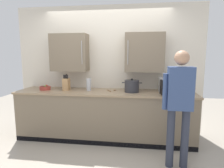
{
  "coord_description": "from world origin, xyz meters",
  "views": [
    {
      "loc": [
        0.63,
        -2.84,
        1.62
      ],
      "look_at": [
        0.15,
        0.63,
        1.09
      ],
      "focal_mm": 30.69,
      "sensor_mm": 36.0,
      "label": 1
    }
  ],
  "objects_px": {
    "thermos_flask": "(89,85)",
    "stock_pot": "(132,86)",
    "knife_block": "(66,84)",
    "fruit_bowl": "(45,88)",
    "person_figure": "(179,99)",
    "wooden_spoon": "(112,90)",
    "microwave_oven": "(172,85)"
  },
  "relations": [
    {
      "from": "wooden_spoon",
      "to": "stock_pot",
      "type": "height_order",
      "value": "stock_pot"
    },
    {
      "from": "stock_pot",
      "to": "fruit_bowl",
      "type": "relative_size",
      "value": 1.75
    },
    {
      "from": "thermos_flask",
      "to": "person_figure",
      "type": "xyz_separation_m",
      "value": [
        1.52,
        -0.83,
        -0.05
      ]
    },
    {
      "from": "knife_block",
      "to": "stock_pot",
      "type": "height_order",
      "value": "knife_block"
    },
    {
      "from": "thermos_flask",
      "to": "person_figure",
      "type": "relative_size",
      "value": 0.14
    },
    {
      "from": "fruit_bowl",
      "to": "knife_block",
      "type": "bearing_deg",
      "value": 3.99
    },
    {
      "from": "thermos_flask",
      "to": "stock_pot",
      "type": "bearing_deg",
      "value": -1.87
    },
    {
      "from": "wooden_spoon",
      "to": "person_figure",
      "type": "relative_size",
      "value": 0.12
    },
    {
      "from": "stock_pot",
      "to": "fruit_bowl",
      "type": "xyz_separation_m",
      "value": [
        -1.71,
        0.0,
        -0.07
      ]
    },
    {
      "from": "fruit_bowl",
      "to": "thermos_flask",
      "type": "bearing_deg",
      "value": 1.65
    },
    {
      "from": "microwave_oven",
      "to": "thermos_flask",
      "type": "xyz_separation_m",
      "value": [
        -1.55,
        -0.02,
        -0.02
      ]
    },
    {
      "from": "knife_block",
      "to": "stock_pot",
      "type": "distance_m",
      "value": 1.28
    },
    {
      "from": "microwave_oven",
      "to": "wooden_spoon",
      "type": "bearing_deg",
      "value": 179.03
    },
    {
      "from": "knife_block",
      "to": "microwave_oven",
      "type": "bearing_deg",
      "value": 0.35
    },
    {
      "from": "wooden_spoon",
      "to": "person_figure",
      "type": "height_order",
      "value": "person_figure"
    },
    {
      "from": "microwave_oven",
      "to": "knife_block",
      "type": "distance_m",
      "value": 2.0
    },
    {
      "from": "wooden_spoon",
      "to": "fruit_bowl",
      "type": "relative_size",
      "value": 0.94
    },
    {
      "from": "microwave_oven",
      "to": "stock_pot",
      "type": "bearing_deg",
      "value": -176.53
    },
    {
      "from": "wooden_spoon",
      "to": "stock_pot",
      "type": "xyz_separation_m",
      "value": [
        0.38,
        -0.06,
        0.1
      ]
    },
    {
      "from": "fruit_bowl",
      "to": "person_figure",
      "type": "bearing_deg",
      "value": -18.48
    },
    {
      "from": "microwave_oven",
      "to": "person_figure",
      "type": "bearing_deg",
      "value": -92.07
    },
    {
      "from": "knife_block",
      "to": "thermos_flask",
      "type": "height_order",
      "value": "knife_block"
    },
    {
      "from": "wooden_spoon",
      "to": "person_figure",
      "type": "bearing_deg",
      "value": -39.01
    },
    {
      "from": "wooden_spoon",
      "to": "thermos_flask",
      "type": "bearing_deg",
      "value": -175.52
    },
    {
      "from": "microwave_oven",
      "to": "thermos_flask",
      "type": "height_order",
      "value": "microwave_oven"
    },
    {
      "from": "person_figure",
      "to": "knife_block",
      "type": "bearing_deg",
      "value": 157.1
    },
    {
      "from": "knife_block",
      "to": "thermos_flask",
      "type": "relative_size",
      "value": 1.35
    },
    {
      "from": "fruit_bowl",
      "to": "person_figure",
      "type": "xyz_separation_m",
      "value": [
        2.4,
        -0.8,
        0.03
      ]
    },
    {
      "from": "knife_block",
      "to": "fruit_bowl",
      "type": "height_order",
      "value": "knife_block"
    },
    {
      "from": "knife_block",
      "to": "stock_pot",
      "type": "xyz_separation_m",
      "value": [
        1.28,
        -0.03,
        -0.01
      ]
    },
    {
      "from": "knife_block",
      "to": "fruit_bowl",
      "type": "relative_size",
      "value": 1.52
    },
    {
      "from": "wooden_spoon",
      "to": "fruit_bowl",
      "type": "distance_m",
      "value": 1.34
    }
  ]
}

